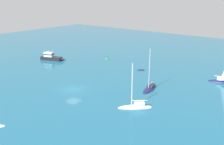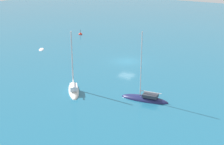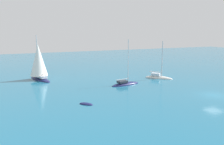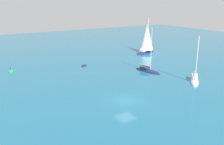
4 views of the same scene
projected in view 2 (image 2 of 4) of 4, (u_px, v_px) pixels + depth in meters
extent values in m
plane|color=#1E607F|center=(127.00, 61.00, 52.90)|extent=(160.00, 160.00, 0.00)
ellipsoid|color=#191E4C|center=(145.00, 100.00, 38.71)|extent=(2.64, 6.03, 0.95)
cube|color=#2D333D|center=(150.00, 96.00, 38.23)|extent=(1.45, 1.92, 0.38)
cylinder|color=silver|center=(141.00, 64.00, 37.43)|extent=(0.12, 0.12, 7.86)
cylinder|color=silver|center=(151.00, 92.00, 38.07)|extent=(0.55, 2.60, 0.10)
ellipsoid|color=white|center=(41.00, 50.00, 59.62)|extent=(2.22, 1.96, 0.34)
ellipsoid|color=silver|center=(74.00, 91.00, 41.27)|extent=(5.16, 4.80, 1.04)
cube|color=silver|center=(74.00, 87.00, 40.36)|extent=(1.90, 1.83, 0.53)
cylinder|color=silver|center=(72.00, 59.00, 40.41)|extent=(0.18, 0.18, 7.14)
cylinder|color=silver|center=(73.00, 83.00, 40.16)|extent=(2.03, 1.83, 0.15)
sphere|color=red|center=(80.00, 35.00, 71.19)|extent=(0.80, 0.80, 0.80)
cylinder|color=black|center=(80.00, 31.00, 70.93)|extent=(0.08, 0.08, 0.69)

